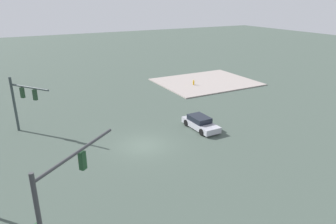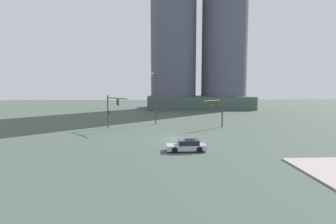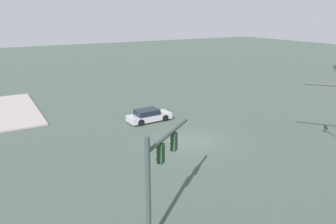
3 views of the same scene
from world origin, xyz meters
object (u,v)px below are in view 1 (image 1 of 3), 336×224
Objects in this scene: traffic_signal_near_corner at (22,98)px; sedan_car_approaching at (200,123)px; traffic_signal_opposite_side at (59,193)px; fire_hydrant_on_curb at (194,83)px.

sedan_car_approaching is (-6.94, -14.82, -2.86)m from traffic_signal_near_corner.
fire_hydrant_on_curb is at bearing 7.27° from traffic_signal_opposite_side.
sedan_car_approaching reaches higher than fire_hydrant_on_curb.
traffic_signal_near_corner is 0.96× the size of traffic_signal_opposite_side.
sedan_car_approaching is at bearing 149.62° from fire_hydrant_on_curb.
traffic_signal_near_corner is at bearing 51.46° from traffic_signal_opposite_side.
fire_hydrant_on_curb is (13.43, -7.87, -0.09)m from sedan_car_approaching.
fire_hydrant_on_curb is (23.65, -22.50, -3.17)m from traffic_signal_opposite_side.
traffic_signal_opposite_side is (-17.17, -0.18, 0.22)m from traffic_signal_near_corner.
traffic_signal_near_corner is 7.34× the size of fire_hydrant_on_curb.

